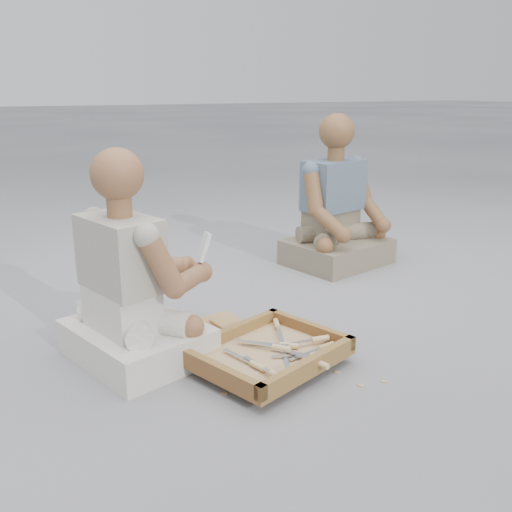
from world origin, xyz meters
name	(u,v)px	position (x,y,z in m)	size (l,w,h in m)	color
ground	(273,338)	(0.00, 0.00, 0.00)	(60.00, 60.00, 0.00)	gray
carved_panel	(192,344)	(-0.34, 0.05, 0.02)	(0.55, 0.37, 0.04)	#AD8443
tool_tray	(268,353)	(-0.14, -0.22, 0.06)	(0.64, 0.58, 0.07)	brown
chisel_0	(276,347)	(-0.10, -0.23, 0.08)	(0.16, 0.18, 0.02)	silver
chisel_1	(316,355)	(0.01, -0.33, 0.07)	(0.21, 0.09, 0.02)	silver
chisel_2	(277,326)	(0.00, -0.05, 0.08)	(0.09, 0.21, 0.02)	silver
chisel_3	(283,345)	(-0.06, -0.21, 0.07)	(0.19, 0.15, 0.02)	silver
chisel_4	(315,362)	(-0.03, -0.39, 0.08)	(0.10, 0.21, 0.02)	silver
chisel_5	(314,356)	(0.00, -0.34, 0.07)	(0.16, 0.18, 0.02)	silver
chisel_6	(283,351)	(-0.08, -0.24, 0.06)	(0.10, 0.21, 0.02)	silver
chisel_7	(315,340)	(0.06, -0.24, 0.08)	(0.22, 0.04, 0.02)	silver
chisel_8	(322,348)	(0.06, -0.29, 0.07)	(0.22, 0.06, 0.02)	silver
chisel_9	(273,374)	(-0.21, -0.41, 0.08)	(0.06, 0.22, 0.02)	silver
chisel_10	(254,364)	(-0.23, -0.30, 0.07)	(0.08, 0.22, 0.02)	silver
wood_chip_0	(321,341)	(0.16, -0.12, 0.00)	(0.02, 0.01, 0.00)	tan
wood_chip_1	(184,362)	(-0.41, -0.05, 0.00)	(0.02, 0.01, 0.00)	tan
wood_chip_2	(337,372)	(0.08, -0.37, 0.00)	(0.02, 0.01, 0.00)	tan
wood_chip_3	(315,370)	(0.02, -0.32, 0.00)	(0.02, 0.01, 0.00)	tan
wood_chip_4	(238,343)	(-0.15, 0.02, 0.00)	(0.02, 0.01, 0.00)	tan
wood_chip_5	(385,382)	(0.19, -0.50, 0.00)	(0.02, 0.01, 0.00)	tan
wood_chip_6	(287,370)	(-0.08, -0.28, 0.00)	(0.02, 0.01, 0.00)	tan
wood_chip_7	(361,386)	(0.10, -0.49, 0.00)	(0.02, 0.01, 0.00)	tan
wood_chip_8	(200,343)	(-0.29, 0.08, 0.00)	(0.02, 0.01, 0.00)	tan
wood_chip_9	(296,320)	(0.18, 0.12, 0.00)	(0.02, 0.01, 0.00)	tan
wood_chip_10	(292,345)	(0.04, -0.10, 0.00)	(0.02, 0.01, 0.00)	tan
wood_chip_11	(187,344)	(-0.35, 0.09, 0.00)	(0.02, 0.01, 0.00)	tan
wood_chip_12	(224,394)	(-0.35, -0.33, 0.00)	(0.02, 0.01, 0.00)	tan
craftsman	(133,290)	(-0.56, 0.08, 0.28)	(0.61, 0.62, 0.81)	silver
companion	(337,215)	(0.82, 0.79, 0.29)	(0.65, 0.57, 0.87)	#81735D
mobile_phone	(204,247)	(-0.25, 0.12, 0.40)	(0.06, 0.05, 0.12)	silver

